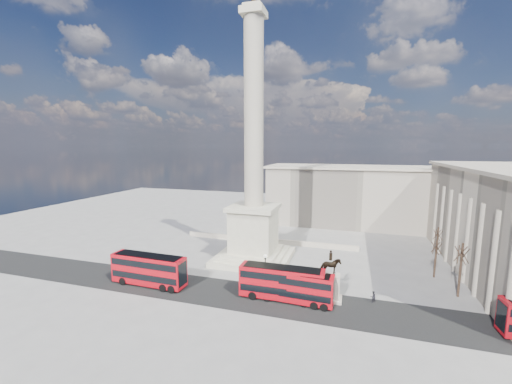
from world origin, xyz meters
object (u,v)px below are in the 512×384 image
at_px(red_bus_c, 294,286).
at_px(pedestrian_crossing, 317,276).
at_px(red_bus_a, 149,270).
at_px(red_bus_b, 282,283).
at_px(equestrian_statue, 330,283).
at_px(pedestrian_standing, 373,297).
at_px(pedestrian_walking, 334,283).
at_px(nelsons_column, 254,195).
at_px(victorian_lamp, 265,271).

height_order(red_bus_c, pedestrian_crossing, red_bus_c).
distance_m(red_bus_a, red_bus_c, 23.12).
relative_size(red_bus_b, pedestrian_crossing, 6.39).
distance_m(equestrian_statue, pedestrian_standing, 6.31).
distance_m(equestrian_statue, pedestrian_crossing, 6.44).
xyz_separation_m(equestrian_statue, pedestrian_walking, (0.43, 3.99, -1.66)).
relative_size(nelsons_column, red_bus_c, 4.46).
height_order(red_bus_a, victorian_lamp, victorian_lamp).
xyz_separation_m(red_bus_a, pedestrian_crossing, (25.49, 9.28, -1.68)).
bearing_deg(red_bus_c, pedestrian_standing, 19.11).
xyz_separation_m(red_bus_a, red_bus_b, (21.27, 1.51, -0.05)).
relative_size(red_bus_b, equestrian_statue, 1.64).
bearing_deg(red_bus_b, red_bus_c, -6.25).
height_order(red_bus_a, red_bus_b, red_bus_a).
xyz_separation_m(victorian_lamp, pedestrian_standing, (15.41, 1.85, -2.78)).
bearing_deg(pedestrian_walking, victorian_lamp, -148.73).
bearing_deg(victorian_lamp, pedestrian_standing, 6.86).
distance_m(red_bus_a, equestrian_statue, 28.07).
distance_m(red_bus_c, equestrian_statue, 5.25).
height_order(red_bus_b, pedestrian_walking, red_bus_b).
bearing_deg(nelsons_column, pedestrian_standing, -28.28).
xyz_separation_m(nelsons_column, victorian_lamp, (5.96, -13.35, -9.29)).
relative_size(nelsons_column, pedestrian_standing, 29.52).
relative_size(red_bus_b, red_bus_c, 1.09).
relative_size(red_bus_a, victorian_lamp, 2.02).
bearing_deg(red_bus_a, victorian_lamp, 9.79).
height_order(red_bus_b, equestrian_statue, equestrian_statue).
xyz_separation_m(red_bus_c, pedestrian_standing, (10.76, 3.18, -1.51)).
xyz_separation_m(red_bus_a, pedestrian_standing, (33.84, 4.50, -1.79)).
distance_m(victorian_lamp, pedestrian_standing, 15.77).
bearing_deg(pedestrian_walking, equestrian_statue, -91.19).
bearing_deg(red_bus_a, pedestrian_crossing, 21.64).
distance_m(red_bus_c, victorian_lamp, 5.00).
relative_size(red_bus_b, pedestrian_standing, 7.21).
bearing_deg(pedestrian_crossing, pedestrian_standing, -160.40).
relative_size(equestrian_statue, pedestrian_crossing, 3.91).
bearing_deg(pedestrian_walking, red_bus_a, -160.12).
distance_m(red_bus_b, victorian_lamp, 3.23).
xyz_separation_m(nelsons_column, equestrian_statue, (15.38, -12.49, -10.37)).
height_order(equestrian_statue, pedestrian_standing, equestrian_statue).
height_order(red_bus_a, pedestrian_crossing, red_bus_a).
bearing_deg(pedestrian_crossing, red_bus_a, 69.41).
bearing_deg(equestrian_statue, red_bus_c, -155.34).
relative_size(nelsons_column, pedestrian_walking, 28.31).
bearing_deg(victorian_lamp, pedestrian_walking, 26.25).
height_order(nelsons_column, pedestrian_crossing, nelsons_column).
bearing_deg(nelsons_column, red_bus_a, -127.93).
bearing_deg(equestrian_statue, pedestrian_walking, 83.79).
distance_m(red_bus_b, equestrian_statue, 6.87).
bearing_deg(pedestrian_standing, pedestrian_walking, -54.19).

